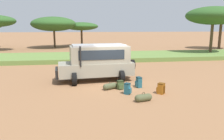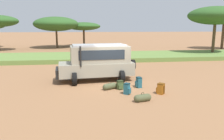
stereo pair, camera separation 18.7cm
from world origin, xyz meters
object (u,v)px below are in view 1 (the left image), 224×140
Objects in this scene: backpack_cluster_center at (127,89)px; backpack_beside_front_wheel at (120,85)px; backpack_near_rear_wheel at (161,89)px; acacia_tree_right_mid at (81,26)px; acacia_tree_distant_right at (221,20)px; duffel_bag_low_black_case at (143,98)px; acacia_tree_centre_back at (54,24)px; safari_vehicle at (97,62)px; backpack_outermost at (139,82)px; acacia_tree_far_right at (213,16)px; duffel_bag_soft_canvas at (110,86)px.

backpack_beside_front_wheel is at bearing 101.61° from backpack_cluster_center.
backpack_beside_front_wheel is 2.35m from backpack_near_rear_wheel.
backpack_near_rear_wheel is 31.93m from acacia_tree_right_mid.
acacia_tree_distant_right reaches higher than backpack_near_rear_wheel.
duffel_bag_low_black_case is 31.00m from acacia_tree_centre_back.
safari_vehicle is 4.87m from backpack_near_rear_wheel.
duffel_bag_low_black_case is at bearing -68.43° from safari_vehicle.
backpack_near_rear_wheel is 30.00m from acacia_tree_distant_right.
backpack_outermost is at bearing 11.43° from backpack_beside_front_wheel.
safari_vehicle is at bearing 111.38° from backpack_cluster_center.
backpack_beside_front_wheel is at bearing -64.88° from safari_vehicle.
backpack_outermost is (-0.83, 1.46, 0.02)m from backpack_near_rear_wheel.
acacia_tree_right_mid is at bearing 95.36° from backpack_outermost.
acacia_tree_right_mid reaches higher than backpack_outermost.
backpack_cluster_center is 20.84m from acacia_tree_far_right.
duffel_bag_soft_canvas is (-0.79, 1.07, -0.11)m from backpack_cluster_center.
acacia_tree_centre_back reaches higher than acacia_tree_right_mid.
acacia_tree_far_right is (14.16, 14.56, 4.67)m from backpack_cluster_center.
acacia_tree_far_right is (12.36, 14.79, 4.67)m from backpack_near_rear_wheel.
backpack_beside_front_wheel is at bearing -86.89° from acacia_tree_right_mid.
acacia_tree_right_mid is at bearing 93.11° from backpack_beside_front_wheel.
acacia_tree_centre_back is 5.49m from acacia_tree_right_mid.
backpack_beside_front_wheel is (1.12, -2.38, -1.04)m from safari_vehicle.
acacia_tree_centre_back reaches higher than backpack_beside_front_wheel.
backpack_outermost is 30.40m from acacia_tree_right_mid.
backpack_near_rear_wheel is (1.81, -0.23, -0.00)m from backpack_cluster_center.
safari_vehicle is 29.50m from acacia_tree_distant_right.
acacia_tree_centre_back is 1.19× the size of acacia_tree_right_mid.
duffel_bag_low_black_case is 31.62m from acacia_tree_distant_right.
duffel_bag_soft_canvas is 0.13× the size of acacia_tree_right_mid.
acacia_tree_centre_back reaches higher than backpack_near_rear_wheel.
acacia_tree_far_right is (14.37, 13.57, 4.71)m from backpack_beside_front_wheel.
acacia_tree_centre_back is at bearing 167.41° from acacia_tree_distant_right.
acacia_tree_far_right is (13.65, 15.82, 4.78)m from duffel_bag_low_black_case.
acacia_tree_distant_right reaches higher than safari_vehicle.
duffel_bag_low_black_case is (-1.29, -1.03, -0.11)m from backpack_near_rear_wheel.
acacia_tree_right_mid is at bearing 93.38° from backpack_cluster_center.
backpack_outermost is (2.29, -2.14, -0.99)m from safari_vehicle.
acacia_tree_distant_right is (27.52, -6.15, 0.61)m from acacia_tree_centre_back.
safari_vehicle is 3.75m from backpack_cluster_center.
backpack_outermost is at bearing -134.70° from acacia_tree_far_right.
backpack_cluster_center is 0.69× the size of duffel_bag_soft_canvas.
acacia_tree_far_right reaches higher than backpack_near_rear_wheel.
acacia_tree_right_mid is 23.20m from acacia_tree_far_right.
acacia_tree_far_right reaches higher than duffel_bag_low_black_case.
backpack_cluster_center is 1.34m from duffel_bag_soft_canvas.
backpack_near_rear_wheel is (3.12, -3.60, -1.00)m from safari_vehicle.
acacia_tree_right_mid reaches higher than safari_vehicle.
duffel_bag_low_black_case is (0.71, -2.25, -0.07)m from backpack_beside_front_wheel.
backpack_cluster_center is 29.66m from acacia_tree_centre_back.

